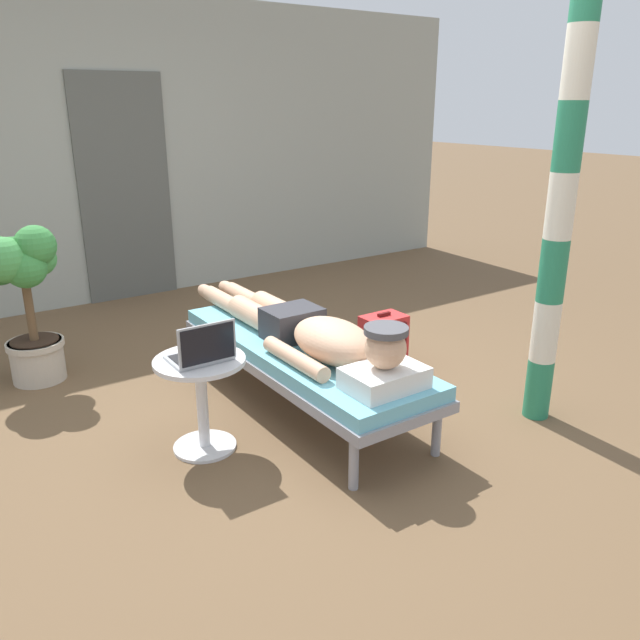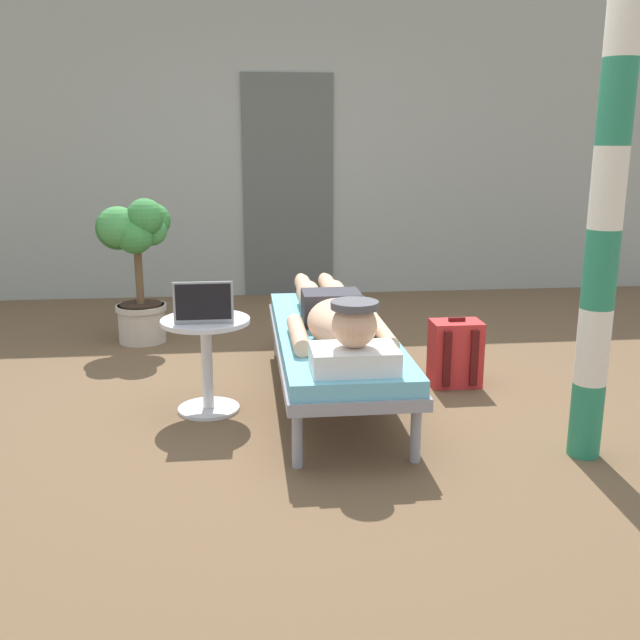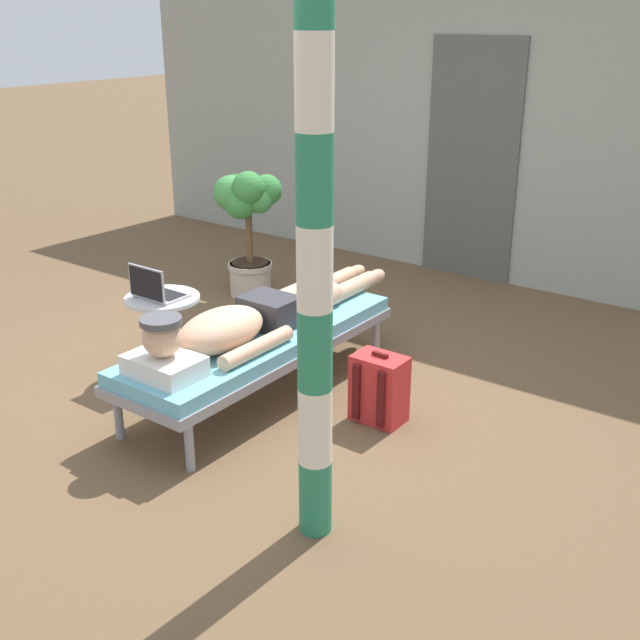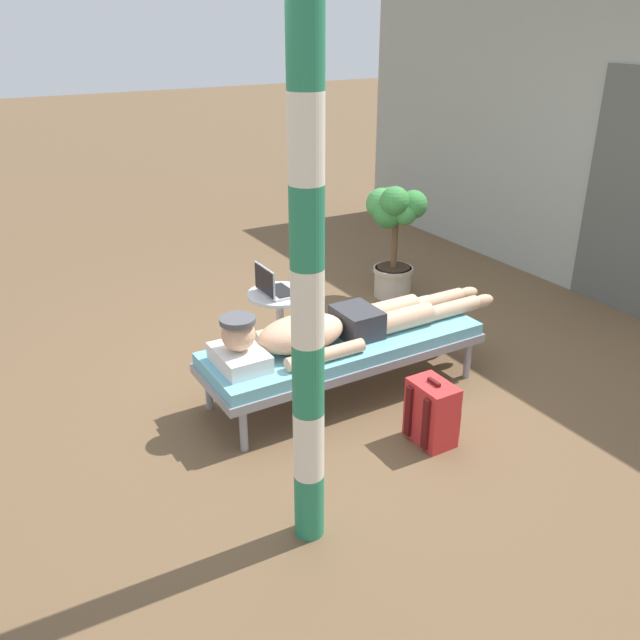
{
  "view_description": "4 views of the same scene",
  "coord_description": "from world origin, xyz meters",
  "views": [
    {
      "loc": [
        -1.74,
        -3.04,
        1.79
      ],
      "look_at": [
        0.22,
        -0.18,
        0.59
      ],
      "focal_mm": 35.58,
      "sensor_mm": 36.0,
      "label": 1
    },
    {
      "loc": [
        -0.33,
        -3.98,
        1.47
      ],
      "look_at": [
        0.09,
        -0.15,
        0.49
      ],
      "focal_mm": 40.41,
      "sensor_mm": 36.0,
      "label": 2
    },
    {
      "loc": [
        3.06,
        -3.36,
        2.22
      ],
      "look_at": [
        0.41,
        0.23,
        0.45
      ],
      "focal_mm": 43.95,
      "sensor_mm": 36.0,
      "label": 3
    },
    {
      "loc": [
        3.6,
        -2.27,
        2.42
      ],
      "look_at": [
        0.03,
        -0.17,
        0.52
      ],
      "focal_mm": 37.74,
      "sensor_mm": 36.0,
      "label": 4
    }
  ],
  "objects": [
    {
      "name": "potted_plant",
      "position": [
        -1.1,
        1.28,
        0.7
      ],
      "size": [
        0.53,
        0.49,
        1.06
      ],
      "color": "#BFB29E",
      "rests_on": "ground"
    },
    {
      "name": "house_door_panel",
      "position": [
        0.11,
        2.82,
        1.02
      ],
      "size": [
        0.84,
        0.03,
        2.04
      ],
      "primitive_type": "cube",
      "color": "#545651",
      "rests_on": "ground"
    },
    {
      "name": "porch_post",
      "position": [
        1.26,
        -0.96,
        1.26
      ],
      "size": [
        0.15,
        0.15,
        2.51
      ],
      "color": "#267F59",
      "rests_on": "ground"
    },
    {
      "name": "laptop",
      "position": [
        -0.54,
        -0.23,
        0.58
      ],
      "size": [
        0.31,
        0.24,
        0.23
      ],
      "color": "#A5A8AD",
      "rests_on": "side_table"
    },
    {
      "name": "house_wall_back",
      "position": [
        0.17,
        2.93,
        1.35
      ],
      "size": [
        7.6,
        0.2,
        2.7
      ],
      "primitive_type": "cube",
      "color": "#999E93",
      "rests_on": "ground"
    },
    {
      "name": "lounge_chair",
      "position": [
        0.17,
        -0.06,
        0.35
      ],
      "size": [
        0.65,
        1.97,
        0.42
      ],
      "color": "gray",
      "rests_on": "ground"
    },
    {
      "name": "side_table",
      "position": [
        -0.54,
        -0.18,
        0.36
      ],
      "size": [
        0.48,
        0.48,
        0.52
      ],
      "color": "silver",
      "rests_on": "ground"
    },
    {
      "name": "ground_plane",
      "position": [
        0.0,
        0.0,
        0.0
      ],
      "size": [
        40.0,
        40.0,
        0.0
      ],
      "primitive_type": "plane",
      "color": "brown"
    },
    {
      "name": "backpack",
      "position": [
        0.94,
        0.09,
        0.2
      ],
      "size": [
        0.3,
        0.26,
        0.42
      ],
      "color": "red",
      "rests_on": "ground"
    },
    {
      "name": "person_reclining",
      "position": [
        0.17,
        -0.16,
        0.52
      ],
      "size": [
        0.53,
        2.17,
        0.33
      ],
      "color": "white",
      "rests_on": "lounge_chair"
    }
  ]
}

